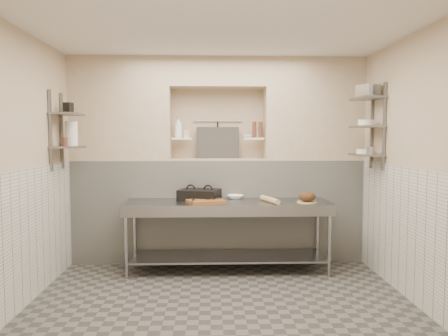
{
  "coord_description": "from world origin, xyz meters",
  "views": [
    {
      "loc": [
        -0.12,
        -4.33,
        1.72
      ],
      "look_at": [
        0.06,
        0.9,
        1.35
      ],
      "focal_mm": 35.0,
      "sensor_mm": 36.0,
      "label": 1
    }
  ],
  "objects_px": {
    "panini_press": "(199,195)",
    "jug_left": "(71,134)",
    "bread_loaf": "(307,196)",
    "mixing_bowl": "(235,197)",
    "prep_table": "(228,222)",
    "rolling_pin": "(270,200)",
    "cutting_board": "(206,202)",
    "bowl_alcove": "(248,136)",
    "bottle_soap": "(178,127)"
  },
  "relations": [
    {
      "from": "panini_press",
      "to": "bottle_soap",
      "type": "bearing_deg",
      "value": 142.47
    },
    {
      "from": "rolling_pin",
      "to": "jug_left",
      "type": "xyz_separation_m",
      "value": [
        -2.48,
        0.09,
        0.83
      ]
    },
    {
      "from": "jug_left",
      "to": "bread_loaf",
      "type": "bearing_deg",
      "value": -2.45
    },
    {
      "from": "rolling_pin",
      "to": "jug_left",
      "type": "distance_m",
      "value": 2.62
    },
    {
      "from": "prep_table",
      "to": "bowl_alcove",
      "type": "relative_size",
      "value": 19.31
    },
    {
      "from": "panini_press",
      "to": "rolling_pin",
      "type": "bearing_deg",
      "value": 1.6
    },
    {
      "from": "cutting_board",
      "to": "bread_loaf",
      "type": "xyz_separation_m",
      "value": [
        1.27,
        0.0,
        0.06
      ]
    },
    {
      "from": "prep_table",
      "to": "rolling_pin",
      "type": "distance_m",
      "value": 0.61
    },
    {
      "from": "prep_table",
      "to": "rolling_pin",
      "type": "relative_size",
      "value": 5.81
    },
    {
      "from": "mixing_bowl",
      "to": "bowl_alcove",
      "type": "relative_size",
      "value": 1.61
    },
    {
      "from": "mixing_bowl",
      "to": "panini_press",
      "type": "bearing_deg",
      "value": -169.34
    },
    {
      "from": "mixing_bowl",
      "to": "jug_left",
      "type": "height_order",
      "value": "jug_left"
    },
    {
      "from": "mixing_bowl",
      "to": "rolling_pin",
      "type": "relative_size",
      "value": 0.48
    },
    {
      "from": "prep_table",
      "to": "bowl_alcove",
      "type": "xyz_separation_m",
      "value": [
        0.3,
        0.54,
        1.09
      ]
    },
    {
      "from": "mixing_bowl",
      "to": "bottle_soap",
      "type": "xyz_separation_m",
      "value": [
        -0.77,
        0.32,
        0.93
      ]
    },
    {
      "from": "cutting_board",
      "to": "rolling_pin",
      "type": "bearing_deg",
      "value": 2.69
    },
    {
      "from": "cutting_board",
      "to": "jug_left",
      "type": "height_order",
      "value": "jug_left"
    },
    {
      "from": "mixing_bowl",
      "to": "jug_left",
      "type": "distance_m",
      "value": 2.24
    },
    {
      "from": "cutting_board",
      "to": "bread_loaf",
      "type": "relative_size",
      "value": 2.11
    },
    {
      "from": "rolling_pin",
      "to": "jug_left",
      "type": "relative_size",
      "value": 1.47
    },
    {
      "from": "rolling_pin",
      "to": "bowl_alcove",
      "type": "distance_m",
      "value": 1.04
    },
    {
      "from": "cutting_board",
      "to": "bottle_soap",
      "type": "xyz_separation_m",
      "value": [
        -0.39,
        0.69,
        0.94
      ]
    },
    {
      "from": "jug_left",
      "to": "prep_table",
      "type": "bearing_deg",
      "value": -0.22
    },
    {
      "from": "cutting_board",
      "to": "mixing_bowl",
      "type": "height_order",
      "value": "mixing_bowl"
    },
    {
      "from": "mixing_bowl",
      "to": "bowl_alcove",
      "type": "bearing_deg",
      "value": 57.59
    },
    {
      "from": "panini_press",
      "to": "bowl_alcove",
      "type": "distance_m",
      "value": 1.08
    },
    {
      "from": "prep_table",
      "to": "cutting_board",
      "type": "xyz_separation_m",
      "value": [
        -0.28,
        -0.12,
        0.28
      ]
    },
    {
      "from": "panini_press",
      "to": "jug_left",
      "type": "distance_m",
      "value": 1.78
    },
    {
      "from": "bread_loaf",
      "to": "jug_left",
      "type": "xyz_separation_m",
      "value": [
        -2.95,
        0.13,
        0.79
      ]
    },
    {
      "from": "prep_table",
      "to": "jug_left",
      "type": "bearing_deg",
      "value": 179.78
    },
    {
      "from": "cutting_board",
      "to": "mixing_bowl",
      "type": "bearing_deg",
      "value": 43.36
    },
    {
      "from": "panini_press",
      "to": "cutting_board",
      "type": "distance_m",
      "value": 0.29
    },
    {
      "from": "mixing_bowl",
      "to": "jug_left",
      "type": "relative_size",
      "value": 0.71
    },
    {
      "from": "bottle_soap",
      "to": "bowl_alcove",
      "type": "bearing_deg",
      "value": -1.77
    },
    {
      "from": "prep_table",
      "to": "panini_press",
      "type": "bearing_deg",
      "value": 156.61
    },
    {
      "from": "mixing_bowl",
      "to": "bottle_soap",
      "type": "height_order",
      "value": "bottle_soap"
    },
    {
      "from": "prep_table",
      "to": "mixing_bowl",
      "type": "height_order",
      "value": "mixing_bowl"
    },
    {
      "from": "mixing_bowl",
      "to": "bowl_alcove",
      "type": "xyz_separation_m",
      "value": [
        0.19,
        0.29,
        0.81
      ]
    },
    {
      "from": "bread_loaf",
      "to": "bowl_alcove",
      "type": "height_order",
      "value": "bowl_alcove"
    },
    {
      "from": "panini_press",
      "to": "jug_left",
      "type": "bearing_deg",
      "value": -158.02
    },
    {
      "from": "panini_press",
      "to": "bread_loaf",
      "type": "distance_m",
      "value": 1.38
    },
    {
      "from": "bowl_alcove",
      "to": "panini_press",
      "type": "bearing_deg",
      "value": -149.96
    },
    {
      "from": "bread_loaf",
      "to": "bottle_soap",
      "type": "relative_size",
      "value": 0.73
    },
    {
      "from": "cutting_board",
      "to": "jug_left",
      "type": "xyz_separation_m",
      "value": [
        -1.68,
        0.13,
        0.84
      ]
    },
    {
      "from": "bread_loaf",
      "to": "jug_left",
      "type": "height_order",
      "value": "jug_left"
    },
    {
      "from": "mixing_bowl",
      "to": "bread_loaf",
      "type": "distance_m",
      "value": 0.95
    },
    {
      "from": "jug_left",
      "to": "bowl_alcove",
      "type": "bearing_deg",
      "value": 13.3
    },
    {
      "from": "cutting_board",
      "to": "bowl_alcove",
      "type": "relative_size",
      "value": 3.33
    },
    {
      "from": "panini_press",
      "to": "cutting_board",
      "type": "relative_size",
      "value": 1.32
    },
    {
      "from": "panini_press",
      "to": "rolling_pin",
      "type": "xyz_separation_m",
      "value": [
        0.89,
        -0.24,
        -0.03
      ]
    }
  ]
}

